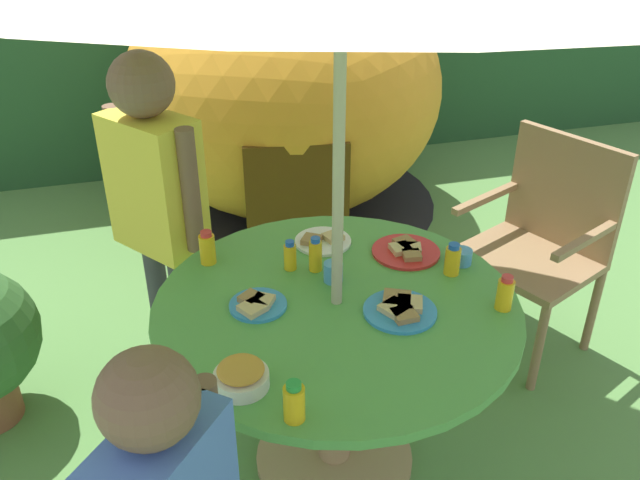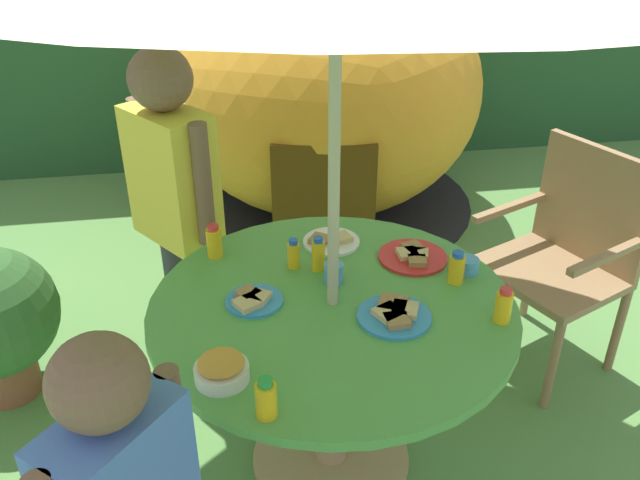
% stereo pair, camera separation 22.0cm
% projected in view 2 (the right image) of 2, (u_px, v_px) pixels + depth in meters
% --- Properties ---
extents(ground_plane, '(10.00, 10.00, 0.02)m').
position_uv_depth(ground_plane, '(331.00, 461.00, 2.56)').
color(ground_plane, '#548442').
extents(hedge_backdrop, '(9.00, 0.70, 1.68)m').
position_uv_depth(hedge_backdrop, '(257.00, 40.00, 4.91)').
color(hedge_backdrop, '#234C28').
rests_on(hedge_backdrop, ground_plane).
extents(garden_table, '(1.22, 1.22, 0.74)m').
position_uv_depth(garden_table, '(332.00, 345.00, 2.28)').
color(garden_table, tan).
rests_on(garden_table, ground_plane).
extents(wooden_chair, '(0.64, 0.68, 0.98)m').
position_uv_depth(wooden_chair, '(567.00, 247.00, 2.86)').
color(wooden_chair, '#93704C').
rests_on(wooden_chair, ground_plane).
extents(dome_tent, '(2.25, 2.25, 1.56)m').
position_uv_depth(dome_tent, '(323.00, 89.00, 4.11)').
color(dome_tent, orange).
rests_on(dome_tent, ground_plane).
extents(child_in_yellow_shirt, '(0.39, 0.42, 1.43)m').
position_uv_depth(child_in_yellow_shirt, '(172.00, 177.00, 2.64)').
color(child_in_yellow_shirt, '#3F3F47').
rests_on(child_in_yellow_shirt, ground_plane).
extents(snack_bowl, '(0.16, 0.16, 0.08)m').
position_uv_depth(snack_bowl, '(221.00, 369.00, 1.85)').
color(snack_bowl, white).
rests_on(snack_bowl, garden_table).
extents(plate_far_right, '(0.22, 0.22, 0.03)m').
position_uv_depth(plate_far_right, '(331.00, 241.00, 2.52)').
color(plate_far_right, white).
rests_on(plate_far_right, garden_table).
extents(plate_mid_left, '(0.24, 0.24, 0.03)m').
position_uv_depth(plate_mid_left, '(395.00, 314.00, 2.12)').
color(plate_mid_left, '#338CD8').
rests_on(plate_mid_left, garden_table).
extents(plate_center_back, '(0.19, 0.19, 0.03)m').
position_uv_depth(plate_center_back, '(253.00, 300.00, 2.18)').
color(plate_center_back, '#338CD8').
rests_on(plate_center_back, garden_table).
extents(plate_center_front, '(0.25, 0.25, 0.03)m').
position_uv_depth(plate_center_front, '(413.00, 256.00, 2.43)').
color(plate_center_front, red).
rests_on(plate_center_front, garden_table).
extents(juice_bottle_near_left, '(0.06, 0.06, 0.13)m').
position_uv_depth(juice_bottle_near_left, '(214.00, 242.00, 2.42)').
color(juice_bottle_near_left, yellow).
rests_on(juice_bottle_near_left, garden_table).
extents(juice_bottle_near_right, '(0.05, 0.05, 0.12)m').
position_uv_depth(juice_bottle_near_right, '(456.00, 268.00, 2.27)').
color(juice_bottle_near_right, yellow).
rests_on(juice_bottle_near_right, garden_table).
extents(juice_bottle_far_left, '(0.05, 0.05, 0.12)m').
position_uv_depth(juice_bottle_far_left, '(503.00, 306.00, 2.08)').
color(juice_bottle_far_left, yellow).
rests_on(juice_bottle_far_left, garden_table).
extents(juice_bottle_mid_right, '(0.06, 0.06, 0.12)m').
position_uv_depth(juice_bottle_mid_right, '(266.00, 399.00, 1.72)').
color(juice_bottle_mid_right, yellow).
rests_on(juice_bottle_mid_right, garden_table).
extents(juice_bottle_front_edge, '(0.05, 0.05, 0.13)m').
position_uv_depth(juice_bottle_front_edge, '(318.00, 255.00, 2.34)').
color(juice_bottle_front_edge, yellow).
rests_on(juice_bottle_front_edge, garden_table).
extents(juice_bottle_back_edge, '(0.04, 0.04, 0.11)m').
position_uv_depth(juice_bottle_back_edge, '(293.00, 254.00, 2.36)').
color(juice_bottle_back_edge, yellow).
rests_on(juice_bottle_back_edge, garden_table).
extents(cup_near, '(0.07, 0.07, 0.07)m').
position_uv_depth(cup_near, '(334.00, 273.00, 2.28)').
color(cup_near, '#4C99D8').
rests_on(cup_near, garden_table).
extents(cup_far, '(0.07, 0.07, 0.06)m').
position_uv_depth(cup_far, '(468.00, 266.00, 2.34)').
color(cup_far, '#4C99D8').
rests_on(cup_far, garden_table).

